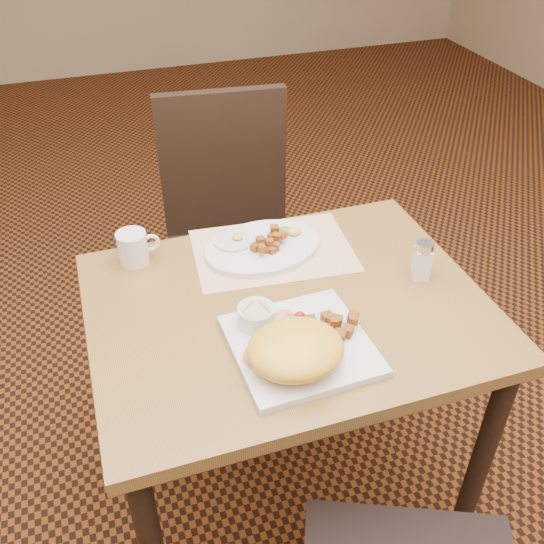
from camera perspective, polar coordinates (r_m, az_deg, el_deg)
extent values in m
plane|color=black|center=(1.96, 1.18, -20.07)|extent=(8.00, 8.00, 0.00)
cube|color=olive|center=(1.40, 1.55, -3.52)|extent=(0.90, 0.70, 0.03)
cylinder|color=black|center=(1.65, 18.90, -16.92)|extent=(0.05, 0.05, 0.71)
cylinder|color=black|center=(1.83, -14.01, -9.15)|extent=(0.05, 0.05, 0.71)
cylinder|color=black|center=(1.98, 9.40, -4.01)|extent=(0.05, 0.05, 0.71)
cube|color=black|center=(2.02, -3.39, 0.70)|extent=(0.46, 0.46, 0.05)
cylinder|color=black|center=(2.33, 0.44, -0.89)|extent=(0.04, 0.04, 0.42)
cylinder|color=black|center=(2.06, 2.66, -6.89)|extent=(0.04, 0.04, 0.42)
cylinder|color=black|center=(2.29, -8.38, -2.06)|extent=(0.04, 0.04, 0.42)
cylinder|color=black|center=(2.02, -7.36, -8.35)|extent=(0.04, 0.04, 0.42)
cube|color=black|center=(2.05, -4.62, 10.08)|extent=(0.42, 0.08, 0.50)
cube|color=white|center=(1.55, 0.08, 2.04)|extent=(0.42, 0.32, 0.00)
cube|color=silver|center=(1.28, 2.69, -6.91)|extent=(0.29, 0.29, 0.02)
ellipsoid|color=yellow|center=(1.20, 2.24, -7.27)|extent=(0.20, 0.18, 0.07)
ellipsoid|color=yellow|center=(1.21, 3.67, -8.40)|extent=(0.08, 0.07, 0.03)
ellipsoid|color=yellow|center=(1.23, -0.93, -7.73)|extent=(0.08, 0.07, 0.03)
cylinder|color=silver|center=(1.30, -1.51, -4.15)|extent=(0.08, 0.08, 0.04)
cylinder|color=beige|center=(1.28, -1.54, -3.64)|extent=(0.07, 0.07, 0.01)
ellipsoid|color=#387223|center=(1.32, 1.51, -4.36)|extent=(0.04, 0.03, 0.01)
ellipsoid|color=red|center=(1.31, 2.62, -4.24)|extent=(0.03, 0.03, 0.03)
ellipsoid|color=#F28C72|center=(1.31, 0.76, -4.33)|extent=(0.07, 0.06, 0.02)
cylinder|color=white|center=(1.56, -3.70, 2.95)|extent=(0.10, 0.10, 0.01)
ellipsoid|color=yellow|center=(1.56, -3.25, 3.34)|extent=(0.03, 0.03, 0.01)
ellipsoid|color=#387223|center=(1.59, 1.30, 4.00)|extent=(0.05, 0.05, 0.01)
ellipsoid|color=yellow|center=(1.58, 2.09, 3.85)|extent=(0.04, 0.03, 0.02)
cube|color=white|center=(1.48, 13.92, 0.75)|extent=(0.05, 0.05, 0.08)
cylinder|color=silver|center=(1.46, 14.20, 2.34)|extent=(0.05, 0.05, 0.02)
cylinder|color=silver|center=(1.53, -12.98, 2.23)|extent=(0.07, 0.07, 0.08)
torus|color=silver|center=(1.54, -11.37, 2.70)|extent=(0.05, 0.02, 0.05)
cube|color=#924E17|center=(1.31, 6.12, -4.73)|extent=(0.02, 0.02, 0.01)
cube|color=#924E17|center=(1.32, 7.63, -4.25)|extent=(0.03, 0.03, 0.02)
cube|color=#924E17|center=(1.28, 5.31, -5.53)|extent=(0.03, 0.03, 0.02)
cube|color=#924E17|center=(1.31, 5.95, -4.57)|extent=(0.02, 0.02, 0.02)
cube|color=#924E17|center=(1.29, 5.65, -5.46)|extent=(0.02, 0.02, 0.01)
cube|color=#924E17|center=(1.29, 7.67, -4.52)|extent=(0.02, 0.02, 0.02)
cube|color=#924E17|center=(1.31, 5.22, -4.29)|extent=(0.03, 0.02, 0.02)
cube|color=#924E17|center=(1.29, 7.12, -5.53)|extent=(0.03, 0.03, 0.02)
cube|color=#924E17|center=(1.25, 5.78, -6.06)|extent=(0.03, 0.03, 0.02)
cube|color=#924E17|center=(1.28, 5.91, -4.73)|extent=(0.02, 0.02, 0.02)
cube|color=#924E17|center=(1.28, 4.10, -5.74)|extent=(0.02, 0.02, 0.02)
cube|color=#924E17|center=(1.31, 6.15, -4.55)|extent=(0.03, 0.03, 0.02)
cube|color=#924E17|center=(1.28, 3.72, -4.55)|extent=(0.02, 0.02, 0.02)
cube|color=#924E17|center=(1.27, 6.38, -6.01)|extent=(0.03, 0.03, 0.02)
cube|color=#924E17|center=(1.31, 5.39, -4.43)|extent=(0.03, 0.03, 0.02)
cube|color=#924E17|center=(1.26, 4.55, -5.63)|extent=(0.02, 0.02, 0.02)
cube|color=#924E17|center=(1.26, 5.14, -5.65)|extent=(0.02, 0.02, 0.02)
cube|color=#924E17|center=(1.53, 0.10, 2.43)|extent=(0.02, 0.02, 0.01)
cube|color=#924E17|center=(1.54, 0.98, 3.49)|extent=(0.03, 0.03, 0.02)
cube|color=#924E17|center=(1.53, -0.56, 2.60)|extent=(0.02, 0.02, 0.01)
cube|color=#924E17|center=(1.51, -0.13, 2.83)|extent=(0.02, 0.02, 0.02)
cube|color=#924E17|center=(1.52, -1.07, 2.99)|extent=(0.02, 0.02, 0.02)
cube|color=#924E17|center=(1.55, 0.18, 3.11)|extent=(0.02, 0.02, 0.02)
cube|color=#924E17|center=(1.53, 0.47, 3.31)|extent=(0.03, 0.03, 0.02)
cube|color=#924E17|center=(1.49, -0.97, 2.27)|extent=(0.02, 0.02, 0.02)
cube|color=#924E17|center=(1.51, -0.49, 2.11)|extent=(0.02, 0.02, 0.01)
cube|color=#924E17|center=(1.52, 0.32, 2.43)|extent=(0.03, 0.02, 0.02)
cube|color=#924E17|center=(1.52, -1.30, 2.46)|extent=(0.03, 0.03, 0.02)
cube|color=#924E17|center=(1.54, -0.70, 2.76)|extent=(0.02, 0.02, 0.02)
cube|color=#924E17|center=(1.53, 0.13, 2.63)|extent=(0.02, 0.02, 0.02)
cube|color=#924E17|center=(1.51, -0.02, 2.05)|extent=(0.02, 0.02, 0.02)
cube|color=#924E17|center=(1.53, 0.13, 2.66)|extent=(0.03, 0.03, 0.02)
cube|color=#924E17|center=(1.51, -1.05, 2.94)|extent=(0.02, 0.02, 0.02)
cube|color=#924E17|center=(1.53, -1.51, 2.49)|extent=(0.02, 0.02, 0.02)
cube|color=#924E17|center=(1.52, -1.62, 2.33)|extent=(0.03, 0.03, 0.02)
cube|color=#924E17|center=(1.53, -0.06, 2.46)|extent=(0.02, 0.02, 0.01)
cube|color=#924E17|center=(1.56, 0.24, 4.06)|extent=(0.03, 0.02, 0.02)
cube|color=#924E17|center=(1.56, 0.00, 3.30)|extent=(0.03, 0.03, 0.02)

